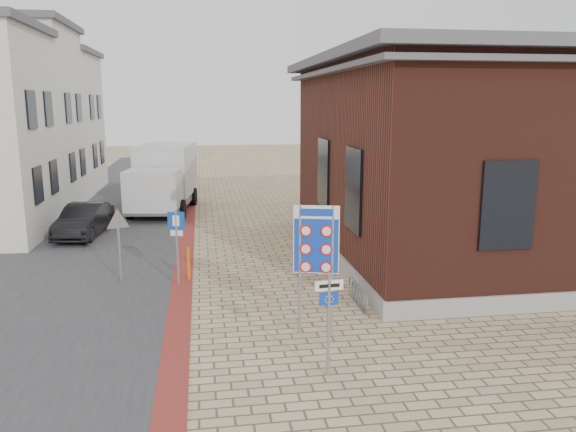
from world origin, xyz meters
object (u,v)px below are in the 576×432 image
object	(u,v)px
box_truck	(164,178)
parking_sign	(177,235)
bollard	(189,264)
border_sign	(316,242)
essen_sign	(329,310)
sedan	(84,220)

from	to	relation	value
box_truck	parking_sign	distance (m)	11.96
box_truck	bollard	world-z (taller)	box_truck
border_sign	essen_sign	distance (m)	2.18
parking_sign	box_truck	bearing A→B (deg)	110.11
sedan	bollard	size ratio (longest dim) A/B	3.78
essen_sign	parking_sign	bearing A→B (deg)	111.77
sedan	box_truck	world-z (taller)	box_truck
parking_sign	bollard	xyz separation A→B (m)	(0.29, 0.50, -1.01)
essen_sign	bollard	size ratio (longest dim) A/B	2.01
essen_sign	bollard	distance (m)	7.13
sedan	essen_sign	xyz separation A→B (m)	(7.03, -12.95, 0.70)
box_truck	bollard	bearing A→B (deg)	-75.23
box_truck	sedan	bearing A→B (deg)	-112.06
box_truck	border_sign	size ratio (longest dim) A/B	2.11
sedan	border_sign	xyz separation A→B (m)	(7.19, -10.95, 1.54)
bollard	sedan	bearing A→B (deg)	123.27
border_sign	bollard	bearing A→B (deg)	138.06
sedan	border_sign	bearing A→B (deg)	-49.12
border_sign	parking_sign	distance (m)	5.19
border_sign	box_truck	bearing A→B (deg)	119.98
border_sign	essen_sign	bearing A→B (deg)	-79.81
sedan	box_truck	size ratio (longest dim) A/B	0.61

